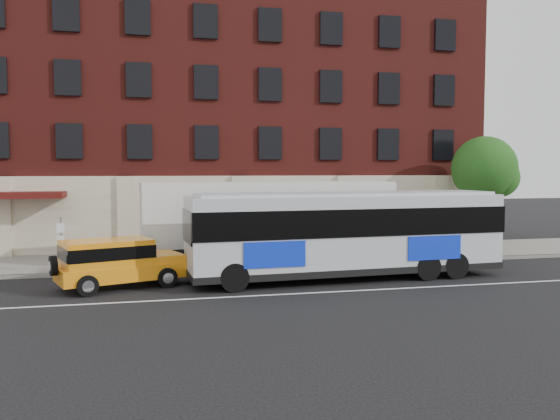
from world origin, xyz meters
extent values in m
plane|color=black|center=(0.00, 0.00, 0.00)|extent=(120.00, 120.00, 0.00)
cube|color=gray|center=(0.00, 9.00, 0.07)|extent=(60.00, 6.00, 0.15)
cube|color=gray|center=(0.00, 6.00, 0.07)|extent=(60.00, 0.25, 0.15)
cube|color=silver|center=(0.00, 0.50, 0.01)|extent=(60.00, 0.12, 0.01)
cube|color=#5E1B16|center=(0.00, 17.00, 7.65)|extent=(30.00, 10.00, 15.00)
cube|color=beige|center=(0.00, 11.85, 2.15)|extent=(30.00, 0.35, 4.00)
cube|color=#470F0C|center=(-11.00, 11.00, 3.25)|extent=(4.20, 2.20, 0.30)
cube|color=beige|center=(-12.00, 11.75, 2.15)|extent=(0.90, 0.55, 4.00)
cube|color=beige|center=(-6.00, 11.75, 2.15)|extent=(0.90, 0.55, 4.00)
cube|color=beige|center=(0.00, 11.75, 2.15)|extent=(0.90, 0.55, 4.00)
cube|color=beige|center=(6.00, 11.75, 2.15)|extent=(0.90, 0.55, 4.00)
cube|color=beige|center=(12.00, 11.75, 2.15)|extent=(0.90, 0.55, 4.00)
cube|color=black|center=(-8.75, 11.92, 5.95)|extent=(1.30, 0.20, 1.80)
cube|color=black|center=(-5.25, 11.92, 5.95)|extent=(1.30, 0.20, 1.80)
cube|color=black|center=(-1.75, 11.92, 5.95)|extent=(1.30, 0.20, 1.80)
cube|color=black|center=(1.75, 11.92, 5.95)|extent=(1.30, 0.20, 1.80)
cube|color=black|center=(5.25, 11.92, 5.95)|extent=(1.30, 0.20, 1.80)
cube|color=black|center=(8.75, 11.92, 5.95)|extent=(1.30, 0.20, 1.80)
cube|color=black|center=(12.25, 11.92, 5.95)|extent=(1.30, 0.20, 1.80)
cube|color=black|center=(-8.75, 11.92, 9.15)|extent=(1.30, 0.20, 1.80)
cube|color=black|center=(-5.25, 11.92, 9.15)|extent=(1.30, 0.20, 1.80)
cube|color=black|center=(-1.75, 11.92, 9.15)|extent=(1.30, 0.20, 1.80)
cube|color=black|center=(1.75, 11.92, 9.15)|extent=(1.30, 0.20, 1.80)
cube|color=black|center=(5.25, 11.92, 9.15)|extent=(1.30, 0.20, 1.80)
cube|color=black|center=(8.75, 11.92, 9.15)|extent=(1.30, 0.20, 1.80)
cube|color=black|center=(12.25, 11.92, 9.15)|extent=(1.30, 0.20, 1.80)
cube|color=black|center=(-8.75, 11.92, 12.35)|extent=(1.30, 0.20, 1.80)
cube|color=black|center=(-5.25, 11.92, 12.35)|extent=(1.30, 0.20, 1.80)
cube|color=black|center=(-1.75, 11.92, 12.35)|extent=(1.30, 0.20, 1.80)
cube|color=black|center=(1.75, 11.92, 12.35)|extent=(1.30, 0.20, 1.80)
cube|color=black|center=(5.25, 11.92, 12.35)|extent=(1.30, 0.20, 1.80)
cube|color=black|center=(8.75, 11.92, 12.35)|extent=(1.30, 0.20, 1.80)
cube|color=black|center=(12.25, 11.92, 12.35)|extent=(1.30, 0.20, 1.80)
cube|color=black|center=(-10.50, 11.78, 1.75)|extent=(2.60, 0.15, 2.80)
cube|color=black|center=(-4.50, 11.78, 1.75)|extent=(2.60, 0.15, 2.80)
cube|color=black|center=(1.50, 11.78, 1.75)|extent=(2.60, 0.15, 2.80)
cube|color=black|center=(7.50, 11.78, 1.75)|extent=(2.60, 0.15, 2.80)
cylinder|color=slate|center=(-8.50, 6.20, 1.25)|extent=(0.07, 0.07, 2.50)
cube|color=white|center=(-8.50, 6.05, 2.05)|extent=(0.30, 0.03, 0.40)
cube|color=white|center=(-8.50, 6.05, 1.55)|extent=(0.30, 0.03, 0.35)
cylinder|color=#3E2E1F|center=(13.50, 9.50, 1.65)|extent=(0.32, 0.32, 3.00)
sphere|color=#154513|center=(13.50, 9.50, 4.55)|extent=(3.60, 3.60, 3.60)
sphere|color=#154513|center=(14.20, 9.10, 4.05)|extent=(2.20, 2.20, 2.20)
sphere|color=#154513|center=(12.90, 9.90, 4.15)|extent=(2.00, 2.00, 2.00)
cube|color=#B8BEC3|center=(3.00, 2.80, 1.91)|extent=(13.07, 3.40, 3.07)
cube|color=black|center=(3.00, 2.80, 0.49)|extent=(13.13, 3.46, 0.27)
cube|color=#B8BEC3|center=(3.00, 2.80, 3.50)|extent=(12.40, 3.05, 0.13)
cube|color=black|center=(3.00, 2.80, 2.43)|extent=(13.16, 3.49, 1.08)
cube|color=#0E2DD3|center=(-0.37, 1.23, 1.35)|extent=(2.37, 0.17, 0.97)
cube|color=#0E2DD3|center=(6.15, 4.36, 1.35)|extent=(2.37, 0.17, 0.97)
cylinder|color=black|center=(-1.89, 1.31, 0.54)|extent=(1.09, 0.38, 1.08)
cylinder|color=black|center=(-2.02, 3.74, 0.54)|extent=(1.09, 0.38, 1.08)
cylinder|color=black|center=(6.08, 1.75, 0.54)|extent=(1.09, 0.38, 1.08)
cylinder|color=black|center=(5.95, 4.18, 0.54)|extent=(1.09, 0.38, 1.08)
cylinder|color=black|center=(7.37, 1.82, 0.54)|extent=(1.09, 0.38, 1.08)
cylinder|color=black|center=(7.24, 4.25, 0.54)|extent=(1.09, 0.38, 1.08)
cube|color=orange|center=(-5.96, 3.12, 0.62)|extent=(4.96, 3.28, 0.57)
cube|color=orange|center=(-6.46, 2.95, 1.39)|extent=(3.59, 2.79, 0.96)
cube|color=black|center=(-6.46, 2.95, 1.43)|extent=(3.64, 2.83, 0.48)
cube|color=orange|center=(-4.47, 3.62, 1.05)|extent=(1.94, 2.18, 0.29)
cube|color=black|center=(-3.77, 3.86, 0.67)|extent=(0.54, 1.47, 0.53)
cylinder|color=black|center=(-8.27, 2.33, 1.05)|extent=(0.43, 0.76, 0.73)
cylinder|color=black|center=(-4.26, 2.70, 0.38)|extent=(0.81, 0.50, 0.76)
cylinder|color=silver|center=(-4.26, 2.70, 0.38)|extent=(0.49, 0.41, 0.42)
cylinder|color=black|center=(-4.86, 4.48, 0.38)|extent=(0.81, 0.50, 0.76)
cylinder|color=silver|center=(-4.86, 4.48, 0.38)|extent=(0.49, 0.41, 0.42)
cylinder|color=black|center=(-7.06, 1.75, 0.38)|extent=(0.81, 0.50, 0.76)
cylinder|color=silver|center=(-7.06, 1.75, 0.38)|extent=(0.49, 0.41, 0.42)
cylinder|color=black|center=(-7.67, 3.53, 0.38)|extent=(0.81, 0.50, 0.76)
cylinder|color=silver|center=(-7.67, 3.53, 0.38)|extent=(0.49, 0.41, 0.42)
cube|color=black|center=(0.65, 6.80, 0.54)|extent=(11.85, 2.97, 1.08)
cube|color=white|center=(0.65, 6.80, 2.49)|extent=(11.85, 3.01, 2.84)
cylinder|color=black|center=(-3.69, 5.44, 0.49)|extent=(0.99, 0.33, 0.98)
cylinder|color=black|center=(-3.81, 7.69, 0.49)|extent=(0.99, 0.33, 0.98)
cylinder|color=black|center=(-2.52, 5.50, 0.49)|extent=(0.99, 0.33, 0.98)
cylinder|color=black|center=(-2.64, 7.75, 0.49)|extent=(0.99, 0.33, 0.98)
cylinder|color=black|center=(3.93, 5.85, 0.49)|extent=(0.99, 0.33, 0.98)
cylinder|color=black|center=(3.81, 8.10, 0.49)|extent=(0.99, 0.33, 0.98)
cylinder|color=black|center=(5.10, 5.91, 0.49)|extent=(0.99, 0.33, 0.98)
cylinder|color=black|center=(4.98, 8.16, 0.49)|extent=(0.99, 0.33, 0.98)
camera|label=1|loc=(-5.03, -19.51, 4.49)|focal=37.18mm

